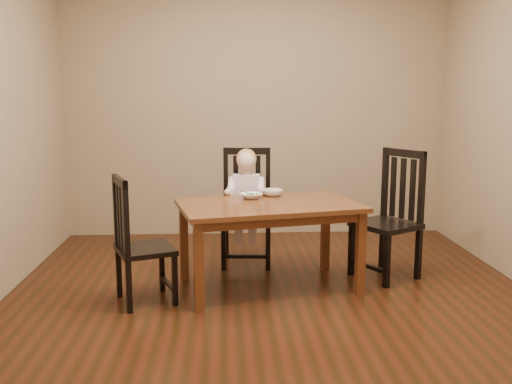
{
  "coord_description": "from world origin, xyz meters",
  "views": [
    {
      "loc": [
        -0.34,
        -4.05,
        1.51
      ],
      "look_at": [
        -0.1,
        0.25,
        0.76
      ],
      "focal_mm": 40.0,
      "sensor_mm": 36.0,
      "label": 1
    }
  ],
  "objects": [
    {
      "name": "toddler",
      "position": [
        -0.15,
        0.86,
        0.63
      ],
      "size": [
        0.34,
        0.41,
        0.54
      ],
      "primitive_type": null,
      "rotation": [
        0.0,
        0.0,
        3.07
      ],
      "color": "white",
      "rests_on": "chair_child"
    },
    {
      "name": "room",
      "position": [
        0.0,
        0.0,
        1.35
      ],
      "size": [
        4.01,
        4.01,
        2.71
      ],
      "color": "#3D190C",
      "rests_on": "ground"
    },
    {
      "name": "bowl_veg",
      "position": [
        0.05,
        0.53,
        0.7
      ],
      "size": [
        0.17,
        0.17,
        0.05
      ],
      "primitive_type": "imported",
      "rotation": [
        0.0,
        0.0,
        -0.02
      ],
      "color": "white",
      "rests_on": "dining_table"
    },
    {
      "name": "bowl_peas",
      "position": [
        -0.13,
        0.42,
        0.7
      ],
      "size": [
        0.21,
        0.21,
        0.04
      ],
      "primitive_type": "imported",
      "rotation": [
        0.0,
        0.0,
        0.25
      ],
      "color": "white",
      "rests_on": "dining_table"
    },
    {
      "name": "chair_left",
      "position": [
        -0.97,
        -0.04,
        0.45
      ],
      "size": [
        0.5,
        0.51,
        0.93
      ],
      "rotation": [
        0.0,
        0.0,
        -1.2
      ],
      "color": "black",
      "rests_on": "room"
    },
    {
      "name": "chair_right",
      "position": [
        1.02,
        0.46,
        0.5
      ],
      "size": [
        0.61,
        0.61,
        1.05
      ],
      "rotation": [
        0.0,
        0.0,
        2.12
      ],
      "color": "black",
      "rests_on": "room"
    },
    {
      "name": "dining_table",
      "position": [
        -0.0,
        0.23,
        0.6
      ],
      "size": [
        1.5,
        1.08,
        0.68
      ],
      "rotation": [
        0.0,
        0.0,
        0.22
      ],
      "color": "#482910",
      "rests_on": "room"
    },
    {
      "name": "fork",
      "position": [
        -0.17,
        0.39,
        0.72
      ],
      "size": [
        0.11,
        0.07,
        0.05
      ],
      "rotation": [
        0.0,
        0.0,
        1.02
      ],
      "color": "silver",
      "rests_on": "bowl_peas"
    },
    {
      "name": "chair_child",
      "position": [
        -0.15,
        0.91,
        0.49
      ],
      "size": [
        0.47,
        0.45,
        1.02
      ],
      "rotation": [
        0.0,
        0.0,
        3.07
      ],
      "color": "black",
      "rests_on": "room"
    }
  ]
}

